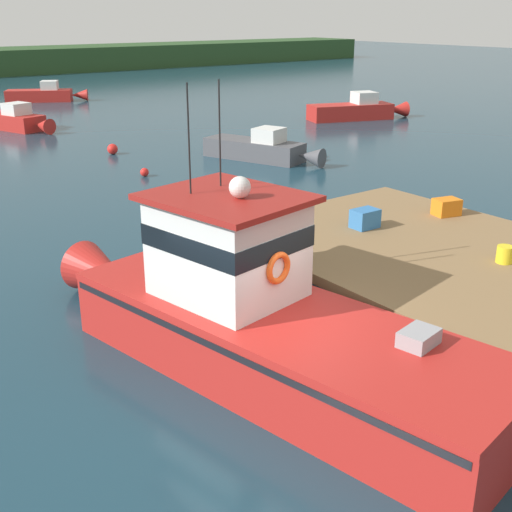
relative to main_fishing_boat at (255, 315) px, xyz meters
The scene contains 12 objects.
ground_plane 1.08m from the main_fishing_boat, 104.94° to the right, with size 200.00×200.00×0.00m, color #193847.
dock 4.72m from the main_fishing_boat, ahead, with size 6.00×9.00×1.20m.
main_fishing_boat is the anchor object (origin of this frame).
crate_single_far 4.92m from the main_fishing_boat, 22.42° to the left, with size 0.60×0.44×0.43m, color #3370B2.
crate_stack_near_edge 6.98m from the main_fishing_boat, 11.41° to the left, with size 0.60×0.44×0.40m, color orange.
bait_bucket 5.30m from the main_fishing_boat, 14.86° to the right, with size 0.32×0.32×0.34m, color yellow.
moored_boat_mid_harbor 17.13m from the main_fishing_boat, 52.24° to the left, with size 2.87×5.43×1.37m.
moored_boat_far_left 28.83m from the main_fishing_boat, 41.35° to the left, with size 6.11×3.10×1.54m.
moored_boat_off_the_point 27.88m from the main_fishing_boat, 80.34° to the left, with size 2.79×5.57×1.40m.
moored_boat_far_right 39.11m from the main_fishing_boat, 74.97° to the left, with size 5.28×3.59×1.38m.
mooring_buoy_inshore 19.33m from the main_fishing_boat, 71.90° to the left, with size 0.46×0.46×0.46m, color red.
mooring_buoy_channel_marker 14.80m from the main_fishing_boat, 69.54° to the left, with size 0.32×0.32×0.32m, color red.
Camera 1 is at (-5.95, -7.69, 5.84)m, focal length 46.01 mm.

